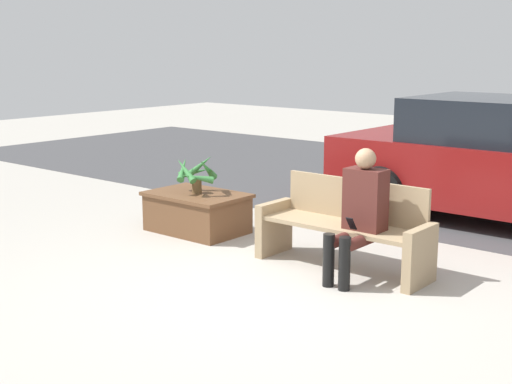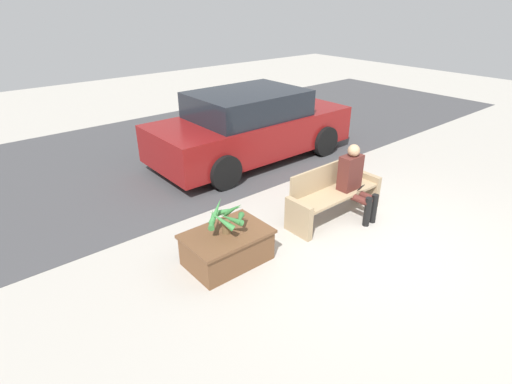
# 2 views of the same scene
# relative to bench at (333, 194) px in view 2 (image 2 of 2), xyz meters

# --- Properties ---
(ground_plane) EXTENTS (30.00, 30.00, 0.00)m
(ground_plane) POSITION_rel_bench_xyz_m (-0.16, -0.98, -0.40)
(ground_plane) COLOR #ADA89E
(road_surface) EXTENTS (20.00, 6.00, 0.01)m
(road_surface) POSITION_rel_bench_xyz_m (-0.16, 4.40, -0.40)
(road_surface) COLOR #424244
(road_surface) RESTS_ON ground_plane
(bench) EXTENTS (1.72, 0.51, 0.84)m
(bench) POSITION_rel_bench_xyz_m (0.00, 0.00, 0.00)
(bench) COLOR tan
(bench) RESTS_ON ground_plane
(person_seated) EXTENTS (0.37, 0.62, 1.19)m
(person_seated) POSITION_rel_bench_xyz_m (0.27, -0.19, 0.24)
(person_seated) COLOR #51231E
(person_seated) RESTS_ON ground_plane
(planter_box) EXTENTS (1.11, 0.76, 0.45)m
(planter_box) POSITION_rel_bench_xyz_m (-2.03, 0.07, -0.16)
(planter_box) COLOR brown
(planter_box) RESTS_ON ground_plane
(potted_plant) EXTENTS (0.58, 0.57, 0.44)m
(potted_plant) POSITION_rel_bench_xyz_m (-2.03, 0.07, 0.29)
(potted_plant) COLOR brown
(potted_plant) RESTS_ON planter_box
(parked_car) EXTENTS (4.40, 1.98, 1.48)m
(parked_car) POSITION_rel_bench_xyz_m (0.61, 2.82, 0.33)
(parked_car) COLOR maroon
(parked_car) RESTS_ON ground_plane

